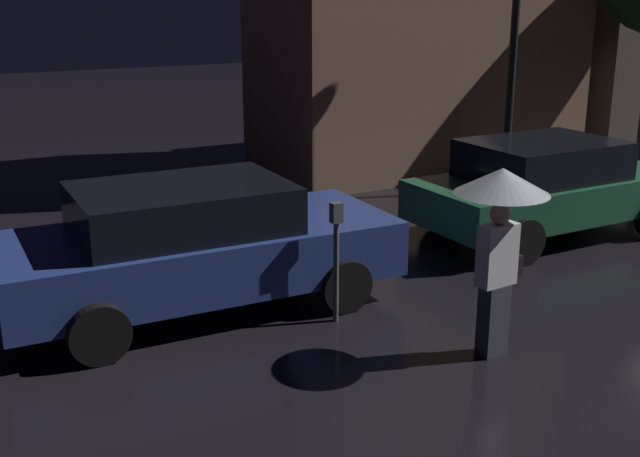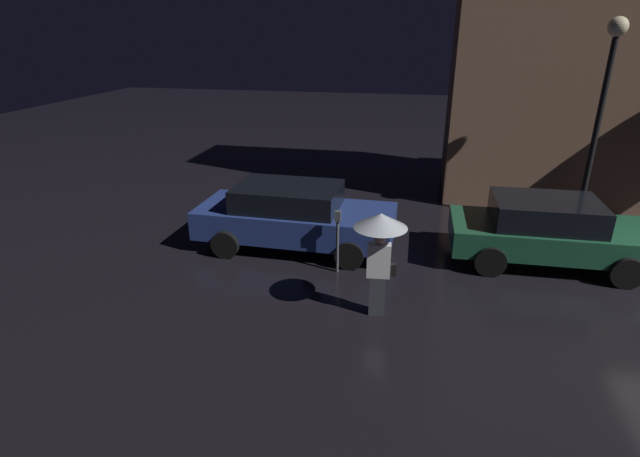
% 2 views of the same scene
% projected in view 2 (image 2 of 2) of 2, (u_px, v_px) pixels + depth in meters
% --- Properties ---
extents(building_facade_left, '(6.44, 3.00, 9.30)m').
position_uv_depth(building_facade_left, '(579.00, 32.00, 13.47)').
color(building_facade_left, '#8C664C').
rests_on(building_facade_left, ground).
extents(parked_car_blue, '(4.51, 2.04, 1.47)m').
position_uv_depth(parked_car_blue, '(294.00, 215.00, 11.44)').
color(parked_car_blue, navy).
rests_on(parked_car_blue, ground).
extents(parked_car_green, '(4.16, 2.01, 1.43)m').
position_uv_depth(parked_car_green, '(548.00, 230.00, 10.66)').
color(parked_car_green, '#1E5638').
rests_on(parked_car_green, ground).
extents(pedestrian_with_umbrella, '(0.92, 0.92, 1.92)m').
position_uv_depth(pedestrian_with_umbrella, '(380.00, 238.00, 8.42)').
color(pedestrian_with_umbrella, '#383842').
rests_on(pedestrian_with_umbrella, ground).
extents(parking_meter, '(0.12, 0.10, 1.36)m').
position_uv_depth(parking_meter, '(338.00, 235.00, 10.18)').
color(parking_meter, '#4C5154').
rests_on(parking_meter, ground).
extents(street_lamp_near, '(0.43, 0.43, 5.00)m').
position_uv_depth(street_lamp_near, '(605.00, 88.00, 11.50)').
color(street_lamp_near, black).
rests_on(street_lamp_near, ground).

